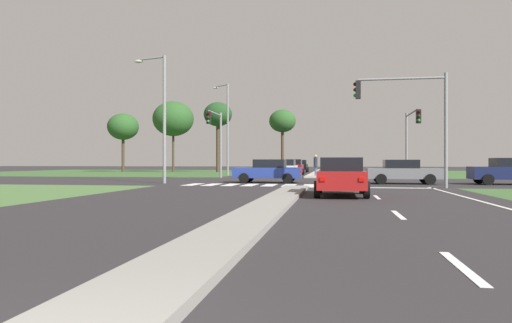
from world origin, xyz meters
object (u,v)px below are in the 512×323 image
at_px(car_red_fourth, 341,176).
at_px(treeline_third, 218,115).
at_px(treeline_second, 173,119).
at_px(treeline_fourth, 282,122).
at_px(treeline_near, 123,127).
at_px(traffic_signal_far_left, 216,132).
at_px(car_grey_third, 403,171).
at_px(car_navy_sixth, 508,171).
at_px(traffic_signal_near_right, 412,109).
at_px(street_lamp_third, 227,124).
at_px(pedestrian_at_median, 316,163).
at_px(car_maroon_near, 294,167).
at_px(car_white_fifth, 285,168).
at_px(car_blue_seventh, 268,171).
at_px(car_black_second, 300,166).
at_px(street_lamp_second, 161,111).
at_px(traffic_signal_far_right, 411,131).

distance_m(car_red_fourth, treeline_third, 43.96).
height_order(treeline_second, treeline_fourth, treeline_second).
relative_size(treeline_near, treeline_second, 0.84).
bearing_deg(traffic_signal_far_left, car_grey_third, -28.41).
height_order(car_navy_sixth, traffic_signal_near_right, traffic_signal_near_right).
relative_size(traffic_signal_near_right, street_lamp_third, 0.65).
bearing_deg(car_navy_sixth, pedestrian_at_median, 45.44).
relative_size(car_navy_sixth, treeline_near, 0.53).
xyz_separation_m(car_red_fourth, treeline_near, (-28.32, 40.16, 5.27)).
height_order(car_grey_third, treeline_fourth, treeline_fourth).
height_order(traffic_signal_near_right, pedestrian_at_median, traffic_signal_near_right).
bearing_deg(treeline_fourth, car_grey_third, -70.74).
relative_size(car_maroon_near, street_lamp_third, 0.45).
height_order(traffic_signal_near_right, treeline_near, treeline_near).
height_order(car_grey_third, car_white_fifth, car_white_fifth).
xyz_separation_m(car_navy_sixth, treeline_fourth, (-16.79, 30.75, 5.79)).
xyz_separation_m(car_grey_third, car_blue_seventh, (-8.37, 0.20, 0.01)).
height_order(car_red_fourth, treeline_fourth, treeline_fourth).
distance_m(car_red_fourth, treeline_near, 49.42).
distance_m(car_maroon_near, treeline_third, 17.05).
height_order(car_black_second, treeline_fourth, treeline_fourth).
relative_size(car_blue_seventh, traffic_signal_far_left, 0.79).
bearing_deg(treeline_near, car_grey_third, -42.37).
distance_m(car_white_fifth, pedestrian_at_median, 2.88).
distance_m(car_navy_sixth, treeline_near, 48.44).
distance_m(car_maroon_near, car_blue_seventh, 18.40).
bearing_deg(car_white_fifth, street_lamp_second, 61.38).
height_order(car_black_second, car_navy_sixth, car_black_second).
distance_m(car_maroon_near, traffic_signal_near_right, 24.53).
bearing_deg(traffic_signal_far_left, car_black_second, 77.87).
distance_m(car_maroon_near, treeline_fourth, 13.76).
bearing_deg(car_red_fourth, traffic_signal_far_right, 72.76).
bearing_deg(treeline_fourth, pedestrian_at_median, -75.33).
distance_m(car_black_second, car_navy_sixth, 34.54).
xyz_separation_m(traffic_signal_far_left, treeline_third, (-5.54, 22.50, 3.67)).
bearing_deg(street_lamp_second, traffic_signal_near_right, -10.04).
xyz_separation_m(car_white_fifth, treeline_fourth, (-2.48, 20.44, 5.80)).
xyz_separation_m(traffic_signal_far_right, treeline_second, (-26.84, 23.08, 3.39)).
height_order(car_red_fourth, traffic_signal_near_right, traffic_signal_near_right).
distance_m(car_blue_seventh, treeline_third, 32.29).
distance_m(car_grey_third, street_lamp_third, 22.37).
bearing_deg(pedestrian_at_median, treeline_fourth, -75.96).
relative_size(car_navy_sixth, traffic_signal_near_right, 0.70).
height_order(car_maroon_near, traffic_signal_near_right, traffic_signal_near_right).
relative_size(car_blue_seventh, treeline_second, 0.46).
bearing_deg(car_navy_sixth, traffic_signal_near_right, 125.59).
bearing_deg(car_grey_third, treeline_fourth, -160.74).
xyz_separation_m(street_lamp_third, treeline_near, (-17.37, 13.23, 0.90)).
bearing_deg(car_blue_seventh, car_white_fifth, -0.43).
xyz_separation_m(car_black_second, treeline_third, (-10.71, -1.55, 6.64)).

